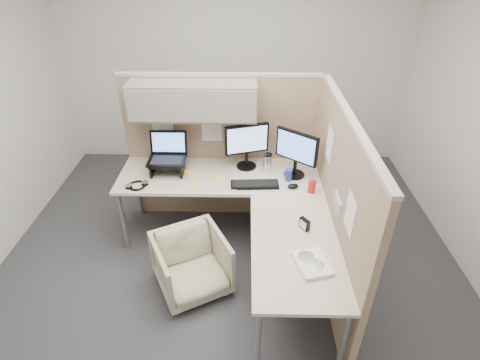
{
  "coord_description": "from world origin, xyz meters",
  "views": [
    {
      "loc": [
        0.16,
        -2.61,
        2.68
      ],
      "look_at": [
        0.1,
        0.25,
        0.85
      ],
      "focal_mm": 28.0,
      "sensor_mm": 36.0,
      "label": 1
    }
  ],
  "objects_px": {
    "monitor_left": "(247,143)",
    "keyboard": "(255,185)",
    "office_chair": "(192,262)",
    "desk": "(242,203)"
  },
  "relations": [
    {
      "from": "keyboard",
      "to": "office_chair",
      "type": "bearing_deg",
      "value": -136.31
    },
    {
      "from": "office_chair",
      "to": "monitor_left",
      "type": "distance_m",
      "value": 1.26
    },
    {
      "from": "monitor_left",
      "to": "desk",
      "type": "bearing_deg",
      "value": -110.43
    },
    {
      "from": "monitor_left",
      "to": "keyboard",
      "type": "xyz_separation_m",
      "value": [
        0.08,
        -0.35,
        -0.26
      ]
    },
    {
      "from": "keyboard",
      "to": "desk",
      "type": "bearing_deg",
      "value": -120.2
    },
    {
      "from": "office_chair",
      "to": "monitor_left",
      "type": "xyz_separation_m",
      "value": [
        0.47,
        0.93,
        0.7
      ]
    },
    {
      "from": "desk",
      "to": "office_chair",
      "type": "distance_m",
      "value": 0.69
    },
    {
      "from": "office_chair",
      "to": "desk",
      "type": "bearing_deg",
      "value": 12.39
    },
    {
      "from": "desk",
      "to": "office_chair",
      "type": "relative_size",
      "value": 3.3
    },
    {
      "from": "desk",
      "to": "office_chair",
      "type": "height_order",
      "value": "desk"
    }
  ]
}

